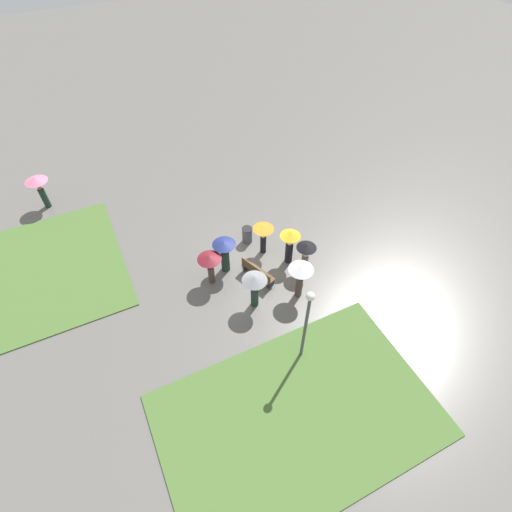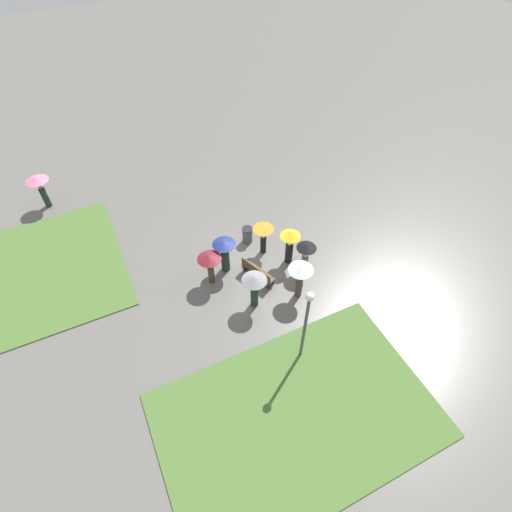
{
  "view_description": "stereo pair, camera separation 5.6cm",
  "coord_description": "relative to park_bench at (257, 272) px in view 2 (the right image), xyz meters",
  "views": [
    {
      "loc": [
        -11.77,
        5.09,
        14.59
      ],
      "look_at": [
        -0.47,
        -0.36,
        0.85
      ],
      "focal_mm": 28.0,
      "sensor_mm": 36.0,
      "label": 1
    },
    {
      "loc": [
        -11.79,
        5.04,
        14.59
      ],
      "look_at": [
        -0.47,
        -0.36,
        0.85
      ],
      "focal_mm": 28.0,
      "sensor_mm": 36.0,
      "label": 2
    }
  ],
  "objects": [
    {
      "name": "lawn_patch_far",
      "position": [
        4.78,
        9.55,
        -0.44
      ],
      "size": [
        7.74,
        8.29,
        0.06
      ],
      "color": "#4C7033",
      "rests_on": "ground_plane"
    },
    {
      "name": "crowd_person_black",
      "position": [
        -0.49,
        -2.23,
        0.74
      ],
      "size": [
        0.93,
        0.93,
        1.74
      ],
      "rotation": [
        0.0,
        0.0,
        1.62
      ],
      "color": "slate",
      "rests_on": "ground_plane"
    },
    {
      "name": "trash_bin",
      "position": [
        2.44,
        -0.61,
        -0.03
      ],
      "size": [
        0.54,
        0.54,
        0.88
      ],
      "color": "#4C4C51",
      "rests_on": "ground_plane"
    },
    {
      "name": "crowd_person_grey",
      "position": [
        -1.29,
        0.76,
        0.93
      ],
      "size": [
        1.08,
        1.08,
        1.92
      ],
      "rotation": [
        0.0,
        0.0,
        1.81
      ],
      "color": "#1E3328",
      "rests_on": "ground_plane"
    },
    {
      "name": "ground_plane",
      "position": [
        1.08,
        0.14,
        -0.47
      ],
      "size": [
        90.0,
        90.0,
        0.0
      ],
      "primitive_type": "plane",
      "color": "#66635E"
    },
    {
      "name": "lawn_patch_near",
      "position": [
        -6.42,
        1.5,
        -0.44
      ],
      "size": [
        6.33,
        9.88,
        0.06
      ],
      "color": "#4C7033",
      "rests_on": "ground_plane"
    },
    {
      "name": "lamp_post",
      "position": [
        -4.34,
        0.16,
        2.18
      ],
      "size": [
        0.32,
        0.32,
        4.08
      ],
      "color": "#474C51",
      "rests_on": "ground_plane"
    },
    {
      "name": "crowd_person_maroon",
      "position": [
        0.75,
        1.98,
        0.85
      ],
      "size": [
        1.09,
        1.09,
        1.75
      ],
      "rotation": [
        0.0,
        0.0,
        0.51
      ],
      "color": "#47382D",
      "rests_on": "ground_plane"
    },
    {
      "name": "crowd_person_orange",
      "position": [
        1.43,
        -1.01,
        0.9
      ],
      "size": [
        1.0,
        1.0,
        1.82
      ],
      "rotation": [
        0.0,
        0.0,
        1.72
      ],
      "color": "black",
      "rests_on": "ground_plane"
    },
    {
      "name": "crowd_person_yellow",
      "position": [
        0.34,
        -1.84,
        0.9
      ],
      "size": [
        0.96,
        0.96,
        1.98
      ],
      "rotation": [
        0.0,
        0.0,
        1.6
      ],
      "color": "black",
      "rests_on": "ground_plane"
    },
    {
      "name": "park_bench",
      "position": [
        0.0,
        0.0,
        0.0
      ],
      "size": [
        1.79,
        1.03,
        0.9
      ],
      "rotation": [
        0.0,
        0.0,
        0.37
      ],
      "color": "brown",
      "rests_on": "ground_plane"
    },
    {
      "name": "crowd_person_white",
      "position": [
        -1.66,
        -1.24,
        1.09
      ],
      "size": [
        1.1,
        1.1,
        2.03
      ],
      "rotation": [
        0.0,
        0.0,
        1.9
      ],
      "color": "#47382D",
      "rests_on": "ground_plane"
    },
    {
      "name": "crowd_person_navy",
      "position": [
        1.17,
        1.11,
        0.77
      ],
      "size": [
        1.08,
        1.08,
        1.89
      ],
      "rotation": [
        0.0,
        0.0,
        6.04
      ],
      "color": "#1E3328",
      "rests_on": "ground_plane"
    },
    {
      "name": "lone_walker_far_path",
      "position": [
        9.75,
        8.25,
        0.98
      ],
      "size": [
        1.18,
        1.18,
        1.94
      ],
      "rotation": [
        0.0,
        0.0,
        6.12
      ],
      "color": "#1E3328",
      "rests_on": "ground_plane"
    }
  ]
}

